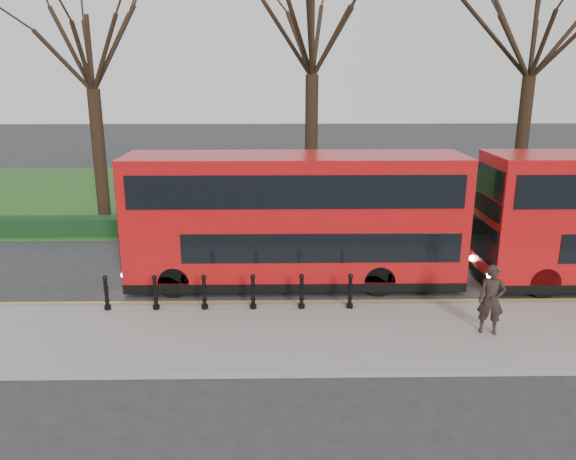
{
  "coord_description": "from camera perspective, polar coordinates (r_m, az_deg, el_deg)",
  "views": [
    {
      "loc": [
        0.46,
        -16.52,
        6.83
      ],
      "look_at": [
        0.74,
        0.5,
        2.0
      ],
      "focal_mm": 35.0,
      "sensor_mm": 36.0,
      "label": 1
    }
  ],
  "objects": [
    {
      "name": "bus_lead",
      "position": [
        18.16,
        0.67,
        0.94
      ],
      "size": [
        10.79,
        2.48,
        4.29
      ],
      "color": "#B30F10",
      "rests_on": "ground"
    },
    {
      "name": "tree_left",
      "position": [
        27.86,
        -19.56,
        17.37
      ],
      "size": [
        7.04,
        7.04,
        10.99
      ],
      "color": "black",
      "rests_on": "ground"
    },
    {
      "name": "pedestrian",
      "position": [
        15.68,
        19.96,
        -6.67
      ],
      "size": [
        0.78,
        0.62,
        1.86
      ],
      "primitive_type": "imported",
      "rotation": [
        0.0,
        0.0,
        -0.29
      ],
      "color": "black",
      "rests_on": "pavement"
    },
    {
      "name": "yellow_line_inner",
      "position": [
        17.42,
        -2.41,
        -7.24
      ],
      "size": [
        60.0,
        0.1,
        0.01
      ],
      "primitive_type": "cube",
      "color": "yellow",
      "rests_on": "ground"
    },
    {
      "name": "tree_right",
      "position": [
        28.98,
        23.79,
        18.33
      ],
      "size": [
        7.68,
        7.68,
        12.0
      ],
      "color": "black",
      "rests_on": "ground"
    },
    {
      "name": "yellow_line_outer",
      "position": [
        17.24,
        -2.42,
        -7.5
      ],
      "size": [
        60.0,
        0.1,
        0.01
      ],
      "primitive_type": "cube",
      "color": "yellow",
      "rests_on": "ground"
    },
    {
      "name": "grass_verge",
      "position": [
        32.25,
        -1.75,
        3.67
      ],
      "size": [
        60.0,
        18.0,
        0.06
      ],
      "primitive_type": "cube",
      "color": "#20531B",
      "rests_on": "ground"
    },
    {
      "name": "tree_mid",
      "position": [
        26.64,
        2.52,
        20.16
      ],
      "size": [
        7.78,
        7.78,
        12.16
      ],
      "color": "black",
      "rests_on": "ground"
    },
    {
      "name": "ground",
      "position": [
        17.88,
        -2.37,
        -6.63
      ],
      "size": [
        120.0,
        120.0,
        0.0
      ],
      "primitive_type": "plane",
      "color": "#28282B",
      "rests_on": "ground"
    },
    {
      "name": "pavement",
      "position": [
        15.12,
        -2.64,
        -10.71
      ],
      "size": [
        60.0,
        4.0,
        0.15
      ],
      "primitive_type": "cube",
      "color": "gray",
      "rests_on": "ground"
    },
    {
      "name": "hedge",
      "position": [
        24.2,
        -2.01,
        0.42
      ],
      "size": [
        60.0,
        0.9,
        0.8
      ],
      "primitive_type": "cube",
      "color": "black",
      "rests_on": "ground"
    },
    {
      "name": "kerb",
      "position": [
        16.93,
        -2.45,
        -7.69
      ],
      "size": [
        60.0,
        0.25,
        0.16
      ],
      "primitive_type": "cube",
      "color": "slate",
      "rests_on": "ground"
    },
    {
      "name": "bollard_row",
      "position": [
        16.45,
        -6.05,
        -6.33
      ],
      "size": [
        7.21,
        0.15,
        1.0
      ],
      "color": "black",
      "rests_on": "pavement"
    }
  ]
}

